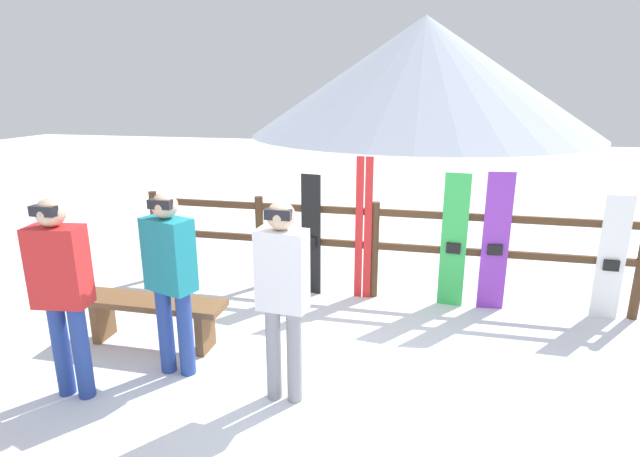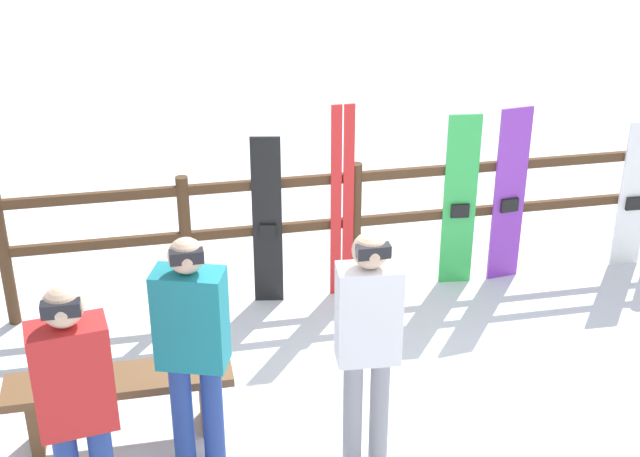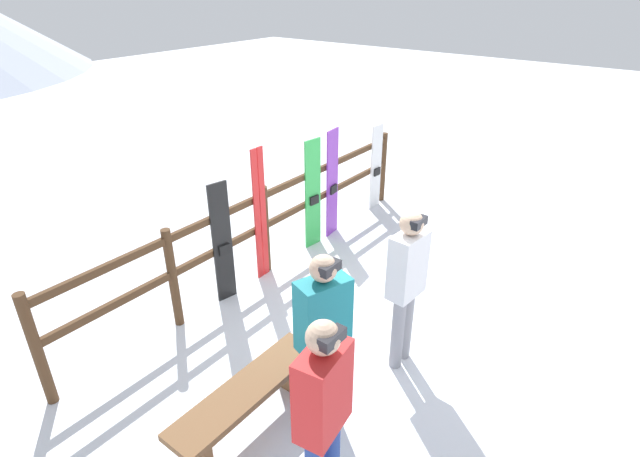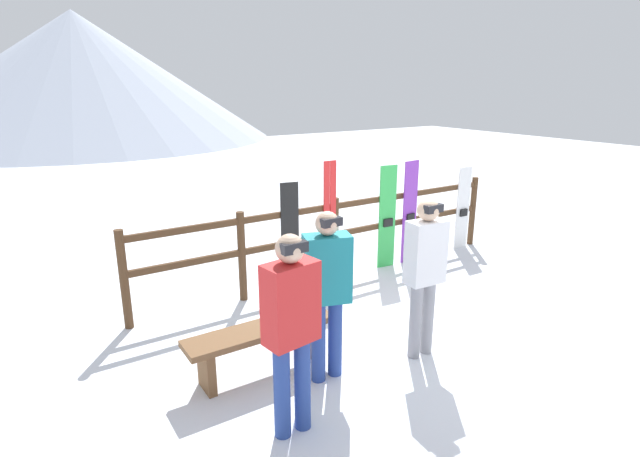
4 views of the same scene
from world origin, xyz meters
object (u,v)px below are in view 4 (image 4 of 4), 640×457
(person_white, at_px, (425,266))
(ski_pair_red, at_px, (330,222))
(person_red, at_px, (291,322))
(snowboard_green, at_px, (387,217))
(snowboard_black_stripe, at_px, (290,238))
(snowboard_purple, at_px, (410,212))
(person_teal, at_px, (327,285))
(bench, at_px, (261,339))
(snowboard_white, at_px, (463,209))

(person_white, height_order, ski_pair_red, ski_pair_red)
(person_red, bearing_deg, snowboard_green, 39.23)
(snowboard_black_stripe, distance_m, snowboard_purple, 2.12)
(person_teal, height_order, person_red, person_red)
(person_teal, bearing_deg, person_red, -142.82)
(bench, distance_m, person_red, 1.12)
(person_red, distance_m, ski_pair_red, 3.23)
(bench, relative_size, snowboard_green, 0.95)
(bench, bearing_deg, snowboard_black_stripe, 52.40)
(person_teal, xyz_separation_m, person_red, (-0.66, -0.50, 0.02))
(snowboard_black_stripe, xyz_separation_m, snowboard_purple, (2.12, 0.00, 0.05))
(snowboard_black_stripe, bearing_deg, person_red, -119.24)
(snowboard_purple, bearing_deg, person_teal, -144.95)
(bench, height_order, ski_pair_red, ski_pair_red)
(ski_pair_red, distance_m, snowboard_purple, 1.49)
(bench, relative_size, snowboard_black_stripe, 1.00)
(ski_pair_red, relative_size, snowboard_white, 1.23)
(person_white, bearing_deg, snowboard_purple, 50.20)
(person_red, relative_size, snowboard_white, 1.20)
(bench, relative_size, person_white, 0.89)
(person_red, bearing_deg, person_white, 10.68)
(snowboard_purple, xyz_separation_m, snowboard_white, (1.20, -0.00, -0.10))
(bench, distance_m, snowboard_green, 3.33)
(person_white, relative_size, snowboard_black_stripe, 1.11)
(snowboard_green, relative_size, snowboard_white, 1.12)
(person_white, bearing_deg, ski_pair_red, 81.25)
(snowboard_green, bearing_deg, person_teal, -140.23)
(bench, bearing_deg, snowboard_purple, 25.48)
(snowboard_green, bearing_deg, bench, -151.16)
(bench, xyz_separation_m, snowboard_white, (4.54, 1.59, 0.33))
(person_white, height_order, snowboard_black_stripe, person_white)
(person_teal, height_order, ski_pair_red, ski_pair_red)
(snowboard_green, bearing_deg, snowboard_black_stripe, -180.00)
(person_teal, height_order, snowboard_white, person_teal)
(ski_pair_red, relative_size, snowboard_purple, 1.08)
(person_red, bearing_deg, person_teal, 37.18)
(person_white, height_order, person_teal, person_white)
(snowboard_green, height_order, snowboard_purple, snowboard_purple)
(snowboard_black_stripe, height_order, snowboard_white, snowboard_black_stripe)
(snowboard_white, bearing_deg, person_white, -144.07)
(snowboard_black_stripe, distance_m, snowboard_green, 1.67)
(snowboard_green, height_order, snowboard_white, snowboard_green)
(bench, distance_m, snowboard_purple, 3.73)
(person_white, height_order, snowboard_white, person_white)
(snowboard_white, bearing_deg, person_teal, -153.67)
(snowboard_white, bearing_deg, person_red, -152.01)
(person_white, relative_size, person_red, 0.99)
(bench, bearing_deg, person_white, -21.26)
(bench, distance_m, snowboard_white, 4.82)
(bench, bearing_deg, snowboard_white, 19.34)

